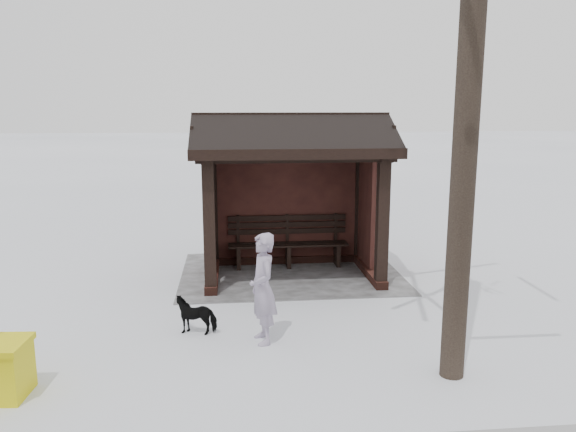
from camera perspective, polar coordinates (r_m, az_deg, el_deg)
The scene contains 5 objects.
ground at distance 10.81m, azimuth 0.36°, elevation -6.13°, with size 120.00×120.00×0.00m, color white.
trampled_patch at distance 11.00m, azimuth 0.25°, elevation -5.78°, with size 4.20×3.20×0.02m, color gray.
bus_shelter at distance 10.54m, azimuth 0.28°, elevation 5.45°, with size 3.60×2.40×3.09m.
pedestrian at distance 7.69m, azimuth -2.58°, elevation -7.37°, with size 0.56×0.37×1.54m, color #9E91AB.
dog at distance 8.29m, azimuth -9.28°, elevation -9.82°, with size 0.28×0.63×0.53m, color black.
Camera 1 is at (1.10, 10.27, 3.21)m, focal length 35.00 mm.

